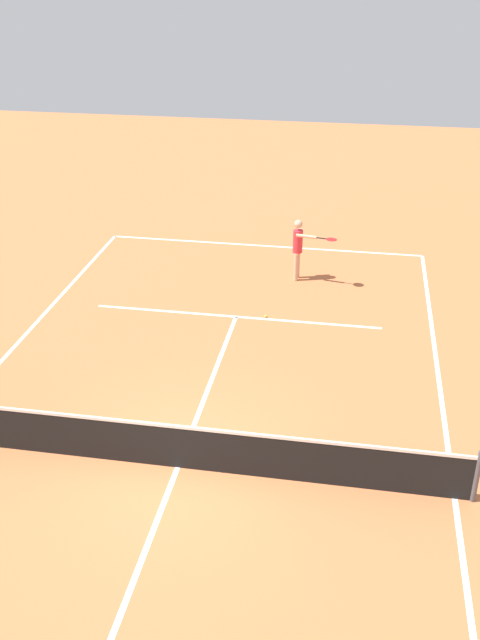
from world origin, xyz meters
TOP-DOWN VIEW (x-y plane):
  - ground_plane at (0.00, 0.00)m, footprint 60.00×60.00m
  - court_lines at (0.00, 0.00)m, footprint 10.20×22.79m
  - tennis_net at (0.00, 0.00)m, footprint 10.80×0.10m
  - player_serving at (-1.37, -8.91)m, footprint 1.28×0.75m
  - tennis_ball at (-0.77, -6.35)m, footprint 0.07×0.07m

SIDE VIEW (x-z plane):
  - ground_plane at x=0.00m, z-range 0.00..0.00m
  - court_lines at x=0.00m, z-range 0.00..0.01m
  - tennis_ball at x=-0.77m, z-range 0.00..0.07m
  - tennis_net at x=0.00m, z-range -0.04..1.03m
  - player_serving at x=-1.37m, z-range 0.18..2.00m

